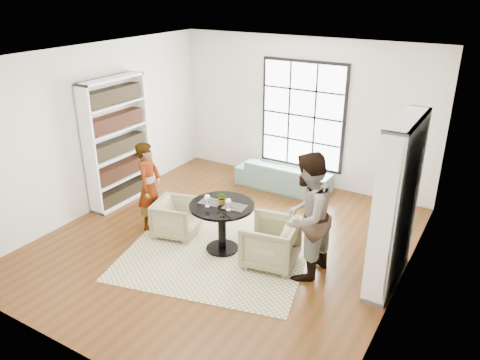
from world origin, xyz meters
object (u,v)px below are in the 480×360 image
Objects in this scene: armchair_left at (177,218)px; flower_centerpiece at (222,198)px; sofa at (284,175)px; wine_glass_right at (228,202)px; pedestal_table at (222,217)px; wine_glass_left at (207,198)px; person_right at (306,217)px; person_left at (149,186)px; armchair_right at (270,242)px.

armchair_left is 1.10m from flower_centerpiece.
sofa is 2.90m from wine_glass_right.
pedestal_table is 0.43m from wine_glass_left.
sofa is at bearing -143.72° from person_right.
person_left is 1.67m from wine_glass_right.
person_left is 8.07× the size of wine_glass_right.
armchair_right is 0.88m from wine_glass_right.
wine_glass_left is at bearing -117.50° from armchair_left.
sofa is at bearing -28.77° from armchair_left.
armchair_right is at bearing -85.06° from person_right.
pedestal_table is 1.28× the size of armchair_right.
person_right is (2.31, 0.03, 0.63)m from armchair_left.
person_left is (-0.55, 0.00, 0.46)m from armchair_left.
pedestal_table is at bearing -83.09° from person_right.
person_left reaches higher than flower_centerpiece.
person_left reaches higher than wine_glass_left.
person_right is 1.20m from wine_glass_right.
person_right is at bearing -105.66° from person_left.
pedestal_table is 2.71m from sofa.
wine_glass_right is at bearing -29.12° from pedestal_table.
pedestal_table is 4.82× the size of flower_centerpiece.
pedestal_table is 1.43m from person_right.
armchair_right is 0.42× the size of person_right.
sofa is 1.24× the size of person_left.
person_left is at bearing 172.06° from wine_glass_left.
person_right reaches higher than person_left.
armchair_right is 3.77× the size of flower_centerpiece.
flower_centerpiece is (0.16, 0.18, -0.04)m from wine_glass_left.
wine_glass_left is 1.04× the size of wine_glass_right.
armchair_left reaches higher than sofa.
pedestal_table is 0.53× the size of sofa.
wine_glass_left is (-1.54, -0.21, 0.01)m from person_right.
flower_centerpiece is (0.00, 0.02, 0.33)m from pedestal_table.
person_right reaches higher than sofa.
wine_glass_left reaches higher than pedestal_table.
person_right reaches higher than wine_glass_left.
armchair_left is at bearing 166.55° from wine_glass_left.
sofa is at bearing 91.42° from wine_glass_left.
flower_centerpiece reaches higher than armchair_right.
armchair_left is at bearing 173.52° from wine_glass_right.
person_left is at bearing -84.55° from person_right.
sofa is 10.01× the size of wine_glass_right.
person_left is 1.34m from wine_glass_left.
armchair_left is 3.30× the size of flower_centerpiece.
armchair_left is 1.01m from wine_glass_left.
sofa is 2.75m from armchair_left.
armchair_left is (-0.93, 0.02, -0.27)m from pedestal_table.
armchair_left is 0.37× the size of person_right.
armchair_left is 2.39m from person_right.
flower_centerpiece is at bearing 49.37° from wine_glass_left.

